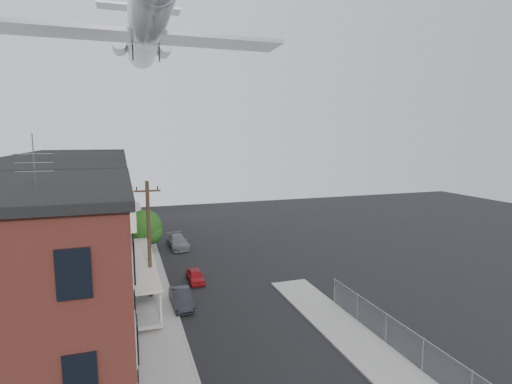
{
  "coord_description": "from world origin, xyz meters",
  "views": [
    {
      "loc": [
        -7.12,
        -10.33,
        12.04
      ],
      "look_at": [
        -0.71,
        8.85,
        9.22
      ],
      "focal_mm": 28.0,
      "sensor_mm": 36.0,
      "label": 1
    }
  ],
  "objects_px": {
    "utility_pole": "(149,242)",
    "airplane": "(146,30)",
    "car_mid": "(181,298)",
    "car_far": "(178,242)",
    "car_near": "(195,276)",
    "street_tree": "(146,228)"
  },
  "relations": [
    {
      "from": "utility_pole",
      "to": "car_far",
      "type": "bearing_deg",
      "value": 75.25
    },
    {
      "from": "utility_pole",
      "to": "car_near",
      "type": "distance_m",
      "value": 6.62
    },
    {
      "from": "airplane",
      "to": "car_near",
      "type": "bearing_deg",
      "value": -64.69
    },
    {
      "from": "utility_pole",
      "to": "car_mid",
      "type": "distance_m",
      "value": 4.63
    },
    {
      "from": "car_near",
      "to": "car_mid",
      "type": "distance_m",
      "value": 4.85
    },
    {
      "from": "street_tree",
      "to": "car_far",
      "type": "height_order",
      "value": "street_tree"
    },
    {
      "from": "car_mid",
      "to": "car_far",
      "type": "relative_size",
      "value": 0.8
    },
    {
      "from": "car_far",
      "to": "airplane",
      "type": "bearing_deg",
      "value": -125.24
    },
    {
      "from": "utility_pole",
      "to": "street_tree",
      "type": "distance_m",
      "value": 10.0
    },
    {
      "from": "street_tree",
      "to": "car_near",
      "type": "relative_size",
      "value": 1.67
    },
    {
      "from": "car_mid",
      "to": "car_far",
      "type": "distance_m",
      "value": 15.54
    },
    {
      "from": "utility_pole",
      "to": "car_near",
      "type": "xyz_separation_m",
      "value": [
        3.8,
        3.5,
        -4.14
      ]
    },
    {
      "from": "car_near",
      "to": "car_mid",
      "type": "bearing_deg",
      "value": -111.8
    },
    {
      "from": "utility_pole",
      "to": "airplane",
      "type": "relative_size",
      "value": 0.34
    },
    {
      "from": "street_tree",
      "to": "car_far",
      "type": "xyz_separation_m",
      "value": [
        3.47,
        4.5,
        -2.77
      ]
    },
    {
      "from": "car_mid",
      "to": "street_tree",
      "type": "bearing_deg",
      "value": 97.48
    },
    {
      "from": "utility_pole",
      "to": "airplane",
      "type": "distance_m",
      "value": 19.26
    },
    {
      "from": "car_near",
      "to": "car_far",
      "type": "bearing_deg",
      "value": 90.0
    },
    {
      "from": "utility_pole",
      "to": "car_near",
      "type": "bearing_deg",
      "value": 42.62
    },
    {
      "from": "airplane",
      "to": "car_far",
      "type": "bearing_deg",
      "value": 58.68
    },
    {
      "from": "car_near",
      "to": "car_mid",
      "type": "relative_size",
      "value": 0.83
    },
    {
      "from": "car_far",
      "to": "airplane",
      "type": "xyz_separation_m",
      "value": [
        -2.91,
        -4.78,
        20.63
      ]
    }
  ]
}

